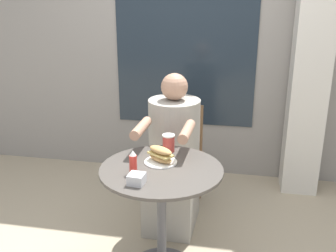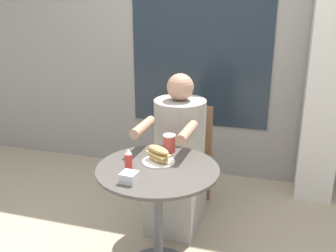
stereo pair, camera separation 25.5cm
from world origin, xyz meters
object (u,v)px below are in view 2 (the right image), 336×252
at_px(seated_diner, 178,163).
at_px(drink_cup, 169,143).
at_px(diner_chair, 189,147).
at_px(sandwich_on_plate, 159,156).
at_px(cafe_table, 158,196).
at_px(condiment_bottle, 128,161).

relative_size(seated_diner, drink_cup, 10.17).
height_order(diner_chair, sandwich_on_plate, diner_chair).
distance_m(cafe_table, condiment_bottle, 0.32).
bearing_deg(cafe_table, seated_diner, 93.01).
height_order(seated_diner, sandwich_on_plate, seated_diner).
bearing_deg(diner_chair, seated_diner, 91.03).
relative_size(seated_diner, sandwich_on_plate, 5.80).
bearing_deg(seated_diner, diner_chair, -88.97).
xyz_separation_m(seated_diner, condiment_bottle, (-0.12, -0.69, 0.30)).
distance_m(cafe_table, sandwich_on_plate, 0.26).
xyz_separation_m(diner_chair, seated_diner, (-0.00, -0.35, -0.00)).
distance_m(seated_diner, condiment_bottle, 0.76).
xyz_separation_m(cafe_table, condiment_bottle, (-0.15, -0.10, 0.27)).
height_order(cafe_table, diner_chair, diner_chair).
xyz_separation_m(drink_cup, condiment_bottle, (-0.14, -0.38, 0.01)).
bearing_deg(condiment_bottle, sandwich_on_plate, 55.19).
bearing_deg(drink_cup, seated_diner, 94.46).
relative_size(cafe_table, sandwich_on_plate, 3.65).
bearing_deg(sandwich_on_plate, seated_diner, 91.16).
distance_m(diner_chair, seated_diner, 0.35).
xyz_separation_m(cafe_table, sandwich_on_plate, (-0.02, 0.08, 0.24)).
relative_size(diner_chair, condiment_bottle, 5.86).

